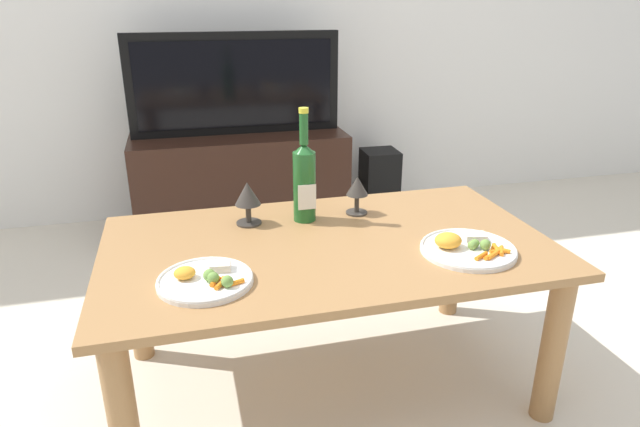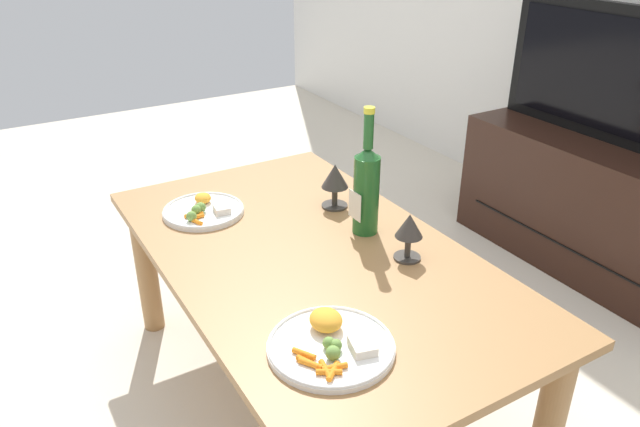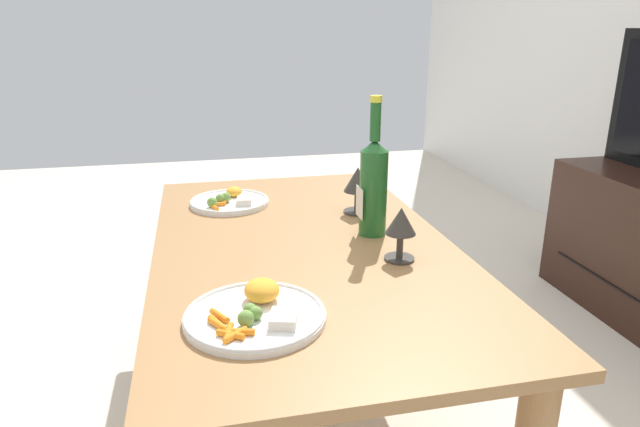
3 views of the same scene
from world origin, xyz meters
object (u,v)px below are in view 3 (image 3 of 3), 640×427
(dinner_plate_left, at_px, (229,201))
(wine_bottle, at_px, (373,183))
(goblet_right, at_px, (401,225))
(dining_table, at_px, (304,273))
(dinner_plate_right, at_px, (256,313))
(goblet_left, at_px, (358,182))

(dinner_plate_left, bearing_deg, wine_bottle, 46.28)
(wine_bottle, distance_m, goblet_right, 0.19)
(wine_bottle, bearing_deg, dining_table, -82.12)
(dinner_plate_right, bearing_deg, dining_table, 156.09)
(wine_bottle, relative_size, goblet_right, 2.81)
(dining_table, distance_m, goblet_right, 0.31)
(goblet_left, xyz_separation_m, dinner_plate_left, (-0.16, -0.36, -0.08))
(goblet_right, bearing_deg, dinner_plate_left, -144.87)
(wine_bottle, distance_m, dinner_plate_right, 0.54)
(dining_table, bearing_deg, goblet_left, 135.65)
(dinner_plate_left, bearing_deg, goblet_left, 66.53)
(wine_bottle, xyz_separation_m, dinner_plate_right, (0.39, -0.35, -0.13))
(goblet_right, bearing_deg, goblet_left, 180.00)
(dinner_plate_left, bearing_deg, dining_table, 24.07)
(dinner_plate_right, bearing_deg, goblet_left, 147.50)
(dining_table, xyz_separation_m, goblet_right, (0.15, 0.20, 0.17))
(wine_bottle, relative_size, dinner_plate_right, 1.35)
(goblet_left, bearing_deg, dinner_plate_right, -32.50)
(dining_table, relative_size, wine_bottle, 3.58)
(goblet_left, relative_size, goblet_right, 1.07)
(dinner_plate_left, distance_m, dinner_plate_right, 0.73)
(dinner_plate_left, bearing_deg, dinner_plate_right, 0.17)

